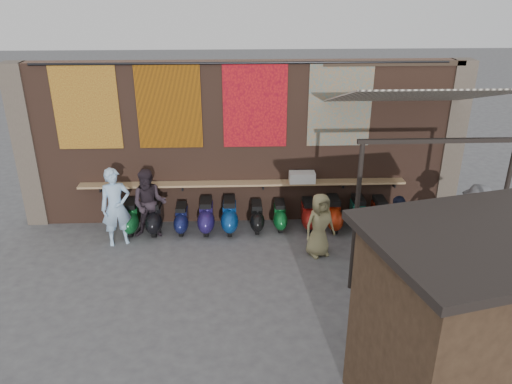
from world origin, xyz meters
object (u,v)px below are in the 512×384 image
scooter_stool_7 (308,215)px  shopper_tan (320,225)px  scooter_stool_1 (155,217)px  scooter_stool_6 (280,216)px  diner_left (116,207)px  market_stall (469,334)px  shelf_box (302,177)px  scooter_stool_9 (358,213)px  scooter_stool_5 (257,217)px  scooter_stool_3 (206,216)px  scooter_stool_4 (230,216)px  shopper_grey (474,224)px  scooter_stool_0 (132,217)px  scooter_stool_2 (182,219)px  scooter_stool_10 (380,214)px  shopper_navy (396,232)px  scooter_stool_8 (333,214)px  diner_right (149,204)px

scooter_stool_7 → shopper_tan: shopper_tan is taller
scooter_stool_1 → scooter_stool_6: 3.05m
diner_left → market_stall: 7.84m
shelf_box → scooter_stool_9: bearing=-10.8°
scooter_stool_5 → scooter_stool_9: bearing=1.0°
scooter_stool_3 → scooter_stool_4: (0.57, -0.01, 0.01)m
scooter_stool_4 → shopper_grey: 5.52m
scooter_stool_9 → market_stall: (0.07, -5.81, 1.01)m
scooter_stool_0 → diner_left: diner_left is taller
diner_left → shopper_tan: 4.64m
scooter_stool_9 → scooter_stool_2: bearing=-179.0°
scooter_stool_3 → scooter_stool_6: (1.80, 0.08, -0.06)m
shelf_box → scooter_stool_5: 1.48m
market_stall → shopper_tan: bearing=92.0°
scooter_stool_2 → market_stall: bearing=-52.3°
scooter_stool_3 → scooter_stool_10: bearing=-0.0°
scooter_stool_5 → shopper_tan: (1.34, -1.26, 0.39)m
scooter_stool_6 → diner_left: bearing=-171.0°
scooter_stool_6 → market_stall: (2.02, -5.81, 1.05)m
shopper_tan → scooter_stool_1: bearing=139.8°
shopper_navy → market_stall: (-0.28, -3.95, 0.57)m
scooter_stool_4 → shelf_box: bearing=10.8°
scooter_stool_6 → shopper_navy: bearing=-39.0°
scooter_stool_7 → shopper_tan: 1.36m
scooter_stool_9 → shopper_navy: shopper_navy is taller
scooter_stool_8 → diner_right: (-4.43, -0.22, 0.45)m
scooter_stool_4 → shopper_navy: bearing=-26.6°
shopper_grey → diner_left: bearing=15.7°
diner_left → shopper_grey: (7.83, -1.14, -0.02)m
scooter_stool_7 → scooter_stool_1: bearing=-179.2°
scooter_stool_0 → shopper_grey: (7.63, -1.72, 0.52)m
scooter_stool_1 → scooter_stool_5: 2.48m
scooter_stool_7 → shopper_tan: size_ratio=0.51×
scooter_stool_0 → scooter_stool_7: 4.32m
shopper_tan → market_stall: market_stall is taller
scooter_stool_1 → scooter_stool_4: scooter_stool_4 is taller
scooter_stool_0 → scooter_stool_10: size_ratio=1.03×
scooter_stool_2 → diner_left: diner_left is taller
diner_left → market_stall: bearing=-62.7°
scooter_stool_0 → diner_right: (0.51, -0.26, 0.46)m
shelf_box → diner_left: bearing=-168.9°
scooter_stool_9 → scooter_stool_7: bearing=-179.9°
diner_left → shopper_tan: (4.58, -0.71, -0.19)m
scooter_stool_5 → scooter_stool_6: size_ratio=1.01×
diner_right → shopper_navy: bearing=-15.1°
scooter_stool_7 → diner_left: bearing=-172.5°
shopper_navy → scooter_stool_6: bearing=-62.2°
scooter_stool_4 → scooter_stool_9: bearing=1.4°
scooter_stool_0 → diner_left: size_ratio=0.44×
scooter_stool_9 → shopper_tan: 1.80m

